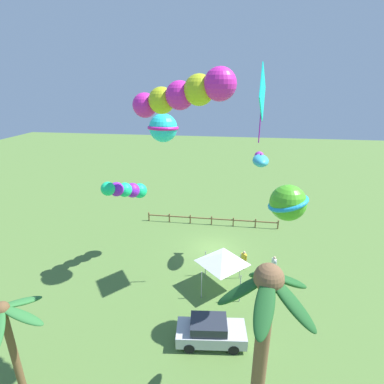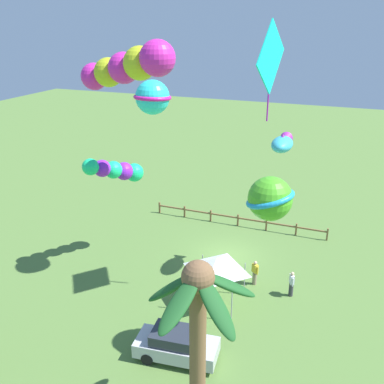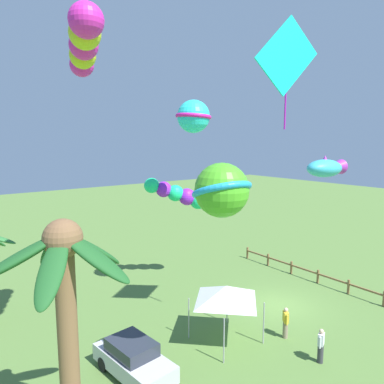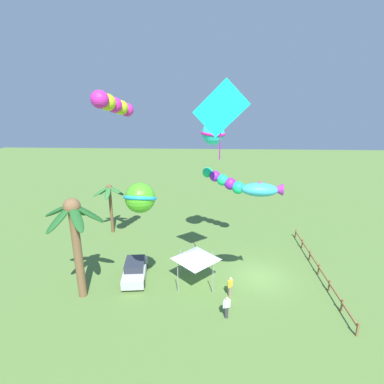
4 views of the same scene
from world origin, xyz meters
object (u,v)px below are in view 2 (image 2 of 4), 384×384
kite_ball_5 (152,97)px  festival_tent (217,264)px  spectator_1 (255,273)px  kite_tube_1 (116,170)px  parked_car_0 (176,345)px  palm_tree_0 (198,316)px  spectator_0 (291,284)px  kite_ball_4 (270,199)px  kite_diamond_3 (271,58)px  kite_fish_0 (283,143)px  kite_tube_2 (128,67)px

kite_ball_5 → festival_tent: bearing=163.7°
spectator_1 → kite_ball_5: 11.98m
kite_tube_1 → parked_car_0: bearing=134.1°
palm_tree_0 → kite_tube_1: palm_tree_0 is taller
palm_tree_0 → parked_car_0: bearing=-55.0°
kite_tube_1 → spectator_1: bearing=-179.7°
spectator_0 → festival_tent: bearing=29.1°
parked_car_0 → spectator_0: spectator_0 is taller
spectator_0 → spectator_1: (2.27, -0.41, 0.00)m
parked_car_0 → kite_ball_4: kite_ball_4 is taller
festival_tent → kite_ball_5: (4.23, -1.24, 8.71)m
palm_tree_0 → festival_tent: bearing=-76.4°
festival_tent → kite_tube_1: (7.57, -2.52, 3.77)m
parked_car_0 → kite_ball_5: (3.86, -6.14, 10.43)m
kite_ball_4 → festival_tent: bearing=-45.3°
festival_tent → palm_tree_0: bearing=103.6°
festival_tent → kite_diamond_3: (-1.97, -1.51, 10.89)m
kite_diamond_3 → kite_ball_5: kite_diamond_3 is taller
palm_tree_0 → kite_tube_1: size_ratio=1.89×
festival_tent → kite_tube_1: kite_tube_1 is taller
parked_car_0 → kite_fish_0: 12.30m
kite_tube_1 → kite_ball_5: size_ratio=1.63×
spectator_1 → kite_ball_4: 9.59m
parked_car_0 → kite_diamond_3: bearing=-110.1°
kite_ball_4 → kite_tube_2: bearing=29.1°
spectator_0 → kite_tube_2: 16.07m
kite_tube_2 → kite_diamond_3: size_ratio=0.89×
festival_tent → kite_tube_1: 8.83m
spectator_0 → kite_ball_4: size_ratio=0.71×
kite_ball_5 → kite_tube_2: bearing=110.2°
kite_ball_5 → kite_diamond_3: bearing=-177.5°
kite_tube_1 → kite_tube_2: bearing=125.2°
palm_tree_0 → kite_fish_0: kite_fish_0 is taller
kite_tube_2 → kite_ball_4: (-4.86, -2.70, -5.35)m
kite_tube_1 → festival_tent: bearing=161.6°
kite_tube_1 → kite_tube_2: kite_tube_2 is taller
palm_tree_0 → spectator_1: (0.39, -10.87, -4.65)m
kite_fish_0 → kite_ball_4: kite_fish_0 is taller
palm_tree_0 → kite_tube_2: (3.56, -2.26, 8.06)m
parked_car_0 → kite_fish_0: size_ratio=1.55×
spectator_1 → kite_tube_2: bearing=69.8°
spectator_1 → kite_ball_4: (-1.69, 5.91, 7.37)m
parked_car_0 → kite_tube_1: (7.20, -7.42, 5.49)m
kite_tube_1 → kite_ball_4: (-10.88, 5.85, 1.94)m
kite_fish_0 → parked_car_0: bearing=73.0°
kite_fish_0 → kite_tube_1: 10.39m
kite_tube_2 → kite_ball_5: bearing=-69.8°
kite_tube_2 → kite_ball_5: (2.68, -7.27, -2.34)m
spectator_0 → kite_tube_1: kite_tube_1 is taller
spectator_1 → kite_fish_0: kite_fish_0 is taller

